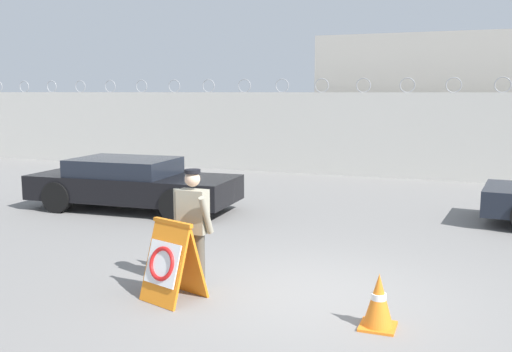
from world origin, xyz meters
name	(u,v)px	position (x,y,z in m)	size (l,w,h in m)	color
ground_plane	(311,294)	(0.00, 0.00, 0.00)	(90.00, 90.00, 0.00)	gray
perimeter_wall	(405,135)	(0.00, 11.15, 1.35)	(36.00, 0.30, 3.14)	beige
building_block	(447,102)	(0.98, 15.99, 2.30)	(8.47, 7.40, 4.60)	#B2ADA3
barricade_sign	(171,261)	(-1.66, -0.83, 0.52)	(0.83, 0.82, 1.06)	orange
security_guard	(193,224)	(-1.60, -0.31, 0.91)	(0.60, 0.39, 1.66)	#514C42
traffic_cone_near	(166,246)	(-2.38, 0.29, 0.37)	(0.37, 0.37, 0.75)	orange
traffic_cone_mid	(379,301)	(1.00, -0.78, 0.32)	(0.41, 0.41, 0.65)	orange
parked_car_front_coupe	(132,183)	(-5.35, 3.98, 0.61)	(4.82, 2.05, 1.18)	black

